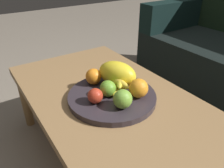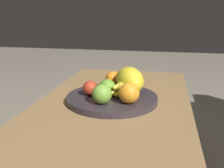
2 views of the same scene
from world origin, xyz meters
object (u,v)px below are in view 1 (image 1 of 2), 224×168
at_px(fruit_bowl, 112,97).
at_px(apple_left, 108,88).
at_px(coffee_table, 120,112).
at_px(orange_left, 139,88).
at_px(banana_bunch, 118,84).
at_px(apple_front, 95,96).
at_px(apple_right, 123,99).
at_px(melon_large_front, 117,74).
at_px(orange_front, 93,76).

height_order(fruit_bowl, apple_left, apple_left).
bearing_deg(apple_left, fruit_bowl, 87.62).
xyz_separation_m(coffee_table, apple_left, (-0.05, -0.03, 0.10)).
bearing_deg(orange_left, banana_bunch, -158.58).
xyz_separation_m(apple_front, apple_right, (0.09, 0.07, 0.01)).
xyz_separation_m(fruit_bowl, orange_left, (0.08, 0.08, 0.05)).
distance_m(orange_left, apple_right, 0.10).
relative_size(coffee_table, apple_front, 20.29).
relative_size(apple_front, banana_bunch, 0.41).
height_order(melon_large_front, orange_front, melon_large_front).
xyz_separation_m(coffee_table, orange_front, (-0.18, -0.03, 0.10)).
height_order(fruit_bowl, orange_front, orange_front).
height_order(orange_front, apple_front, orange_front).
relative_size(fruit_bowl, melon_large_front, 2.09).
bearing_deg(orange_front, apple_front, -26.90).
relative_size(orange_left, banana_bunch, 0.53).
distance_m(coffee_table, apple_front, 0.14).
bearing_deg(melon_large_front, orange_left, 6.77).
relative_size(melon_large_front, orange_front, 2.47).
xyz_separation_m(fruit_bowl, apple_left, (-0.00, -0.02, 0.05)).
relative_size(fruit_bowl, banana_bunch, 2.47).
bearing_deg(apple_front, apple_right, 39.58).
bearing_deg(apple_front, orange_left, 70.34).
height_order(orange_front, banana_bunch, orange_front).
height_order(fruit_bowl, melon_large_front, melon_large_front).
height_order(apple_left, banana_bunch, apple_left).
relative_size(orange_front, apple_left, 1.06).
distance_m(apple_front, apple_left, 0.07).
xyz_separation_m(apple_front, apple_left, (-0.02, 0.07, 0.00)).
distance_m(orange_left, banana_bunch, 0.10).
bearing_deg(melon_large_front, apple_right, -27.98).
bearing_deg(orange_front, apple_right, 0.46).
relative_size(orange_front, orange_left, 0.91).
bearing_deg(orange_front, fruit_bowl, 9.09).
bearing_deg(coffee_table, apple_right, -26.69).
bearing_deg(orange_front, orange_left, 27.01).
distance_m(coffee_table, fruit_bowl, 0.07).
relative_size(fruit_bowl, apple_right, 4.99).
height_order(melon_large_front, orange_left, melon_large_front).
bearing_deg(apple_right, melon_large_front, 152.02).
bearing_deg(fruit_bowl, melon_large_front, 130.82).
xyz_separation_m(melon_large_front, orange_front, (-0.07, -0.09, -0.02)).
bearing_deg(banana_bunch, apple_front, -76.68).
bearing_deg(melon_large_front, apple_front, -65.40).
distance_m(orange_front, apple_right, 0.22).
distance_m(melon_large_front, orange_left, 0.13).
xyz_separation_m(fruit_bowl, apple_right, (0.10, -0.02, 0.05)).
distance_m(fruit_bowl, apple_front, 0.10).
height_order(coffee_table, apple_right, apple_right).
height_order(apple_front, apple_left, apple_left).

